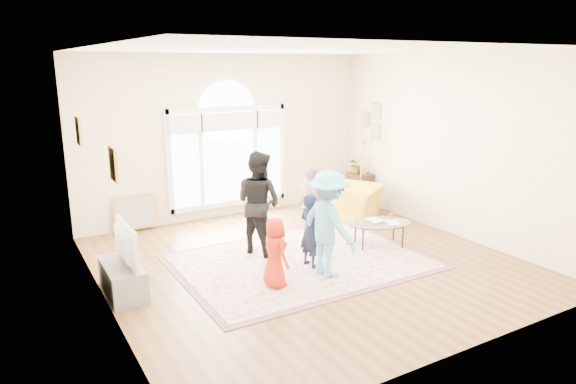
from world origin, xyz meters
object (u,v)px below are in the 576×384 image
area_rug (301,261)px  tv_console (123,279)px  armchair (356,202)px  coffee_table (379,224)px  television (120,244)px

area_rug → tv_console: (-2.66, 0.25, 0.20)m
armchair → area_rug: bearing=1.5°
area_rug → tv_console: bearing=174.7°
tv_console → armchair: (4.83, 1.18, 0.12)m
area_rug → tv_console: 2.68m
coffee_table → tv_console: bearing=-164.6°
television → armchair: bearing=13.7°
tv_console → coffee_table: (4.17, -0.30, 0.19)m
area_rug → television: bearing=174.7°
armchair → tv_console: bearing=-18.2°
area_rug → armchair: (2.16, 1.42, 0.32)m
tv_console → television: size_ratio=1.03×
television → tv_console: bearing=180.0°
coffee_table → area_rug: bearing=-162.5°
television → coffee_table: 4.18m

